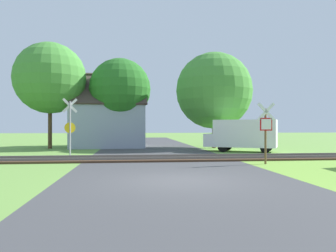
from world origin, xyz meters
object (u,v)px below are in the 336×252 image
object	(u,v)px
house	(108,124)
mail_truck	(243,134)
crossing_sign_far	(70,124)
stop_sign_near	(266,128)
tree_right	(214,91)
tree_center	(120,89)
tree_left	(50,78)

from	to	relation	value
house	mail_truck	world-z (taller)	house
mail_truck	crossing_sign_far	bearing A→B (deg)	129.51
stop_sign_near	crossing_sign_far	size ratio (longest dim) A/B	0.84
tree_right	tree_center	xyz separation A→B (m)	(-7.72, 1.34, 0.17)
stop_sign_near	tree_center	xyz separation A→B (m)	(-7.25, 12.92, 3.21)
tree_left	stop_sign_near	bearing A→B (deg)	-44.00
stop_sign_near	tree_right	bearing A→B (deg)	-94.81
crossing_sign_far	tree_left	bearing A→B (deg)	94.95
tree_center	tree_left	bearing A→B (deg)	-174.21
house	tree_center	xyz separation A→B (m)	(1.08, -1.40, 2.86)
stop_sign_near	house	bearing A→B (deg)	-62.31
tree_left	tree_center	xyz separation A→B (m)	(5.54, 0.56, -0.76)
house	mail_truck	xyz separation A→B (m)	(9.82, -6.82, -0.80)
stop_sign_near	tree_center	size ratio (longest dim) A/B	0.39
tree_right	stop_sign_near	bearing A→B (deg)	-92.31
house	tree_center	world-z (taller)	tree_center
stop_sign_near	tree_right	world-z (taller)	tree_right
tree_left	house	bearing A→B (deg)	23.77
house	tree_left	distance (m)	6.07
tree_right	crossing_sign_far	bearing A→B (deg)	-148.54
tree_left	tree_right	bearing A→B (deg)	-3.34
tree_right	mail_truck	size ratio (longest dim) A/B	1.51
crossing_sign_far	tree_right	xyz separation A→B (m)	(10.39, 6.35, 2.80)
stop_sign_near	mail_truck	world-z (taller)	stop_sign_near
crossing_sign_far	tree_center	distance (m)	8.67
tree_right	tree_center	size ratio (longest dim) A/B	1.05
tree_left	crossing_sign_far	bearing A→B (deg)	-68.05
crossing_sign_far	tree_left	distance (m)	8.54
tree_right	mail_truck	bearing A→B (deg)	-75.86
tree_center	mail_truck	world-z (taller)	tree_center
tree_left	tree_center	distance (m)	5.62
crossing_sign_far	stop_sign_near	bearing A→B (deg)	-44.78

